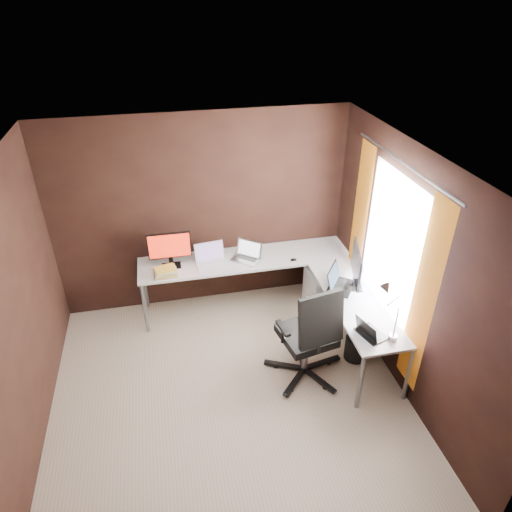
{
  "coord_description": "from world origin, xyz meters",
  "views": [
    {
      "loc": [
        -0.44,
        -3.28,
        3.74
      ],
      "look_at": [
        0.49,
        0.95,
        1.09
      ],
      "focal_mm": 32.0,
      "sensor_mm": 36.0,
      "label": 1
    }
  ],
  "objects_px": {
    "monitor_right": "(356,266)",
    "wastebasket": "(356,348)",
    "laptop_black_small": "(369,332)",
    "office_chair": "(308,350)",
    "desk_lamp": "(389,305)",
    "laptop_black_big": "(338,283)",
    "drawer_pedestal": "(324,292)",
    "laptop_silver": "(247,255)",
    "laptop_white": "(211,259)",
    "book_stack": "(166,272)",
    "monitor_left": "(170,248)"
  },
  "relations": [
    {
      "from": "monitor_left",
      "to": "monitor_right",
      "type": "distance_m",
      "value": 2.19
    },
    {
      "from": "drawer_pedestal",
      "to": "laptop_black_big",
      "type": "height_order",
      "value": "laptop_black_big"
    },
    {
      "from": "drawer_pedestal",
      "to": "desk_lamp",
      "type": "bearing_deg",
      "value": -86.82
    },
    {
      "from": "laptop_black_big",
      "to": "office_chair",
      "type": "relative_size",
      "value": 0.38
    },
    {
      "from": "drawer_pedestal",
      "to": "wastebasket",
      "type": "xyz_separation_m",
      "value": [
        0.07,
        -0.89,
        -0.16
      ]
    },
    {
      "from": "monitor_right",
      "to": "wastebasket",
      "type": "height_order",
      "value": "monitor_right"
    },
    {
      "from": "desk_lamp",
      "to": "wastebasket",
      "type": "relative_size",
      "value": 2.15
    },
    {
      "from": "monitor_right",
      "to": "desk_lamp",
      "type": "distance_m",
      "value": 0.88
    },
    {
      "from": "laptop_white",
      "to": "desk_lamp",
      "type": "height_order",
      "value": "desk_lamp"
    },
    {
      "from": "laptop_black_big",
      "to": "book_stack",
      "type": "relative_size",
      "value": 1.58
    },
    {
      "from": "laptop_black_big",
      "to": "laptop_silver",
      "type": "bearing_deg",
      "value": 83.23
    },
    {
      "from": "laptop_silver",
      "to": "desk_lamp",
      "type": "xyz_separation_m",
      "value": [
        1.01,
        -1.71,
        0.34
      ]
    },
    {
      "from": "desk_lamp",
      "to": "wastebasket",
      "type": "height_order",
      "value": "desk_lamp"
    },
    {
      "from": "book_stack",
      "to": "office_chair",
      "type": "xyz_separation_m",
      "value": [
        1.39,
        -1.21,
        -0.42
      ]
    },
    {
      "from": "desk_lamp",
      "to": "wastebasket",
      "type": "bearing_deg",
      "value": 99.74
    },
    {
      "from": "laptop_black_small",
      "to": "office_chair",
      "type": "xyz_separation_m",
      "value": [
        -0.51,
        0.31,
        -0.42
      ]
    },
    {
      "from": "book_stack",
      "to": "office_chair",
      "type": "bearing_deg",
      "value": -41.15
    },
    {
      "from": "laptop_silver",
      "to": "laptop_black_big",
      "type": "height_order",
      "value": "laptop_black_big"
    },
    {
      "from": "drawer_pedestal",
      "to": "office_chair",
      "type": "xyz_separation_m",
      "value": [
        -0.56,
        -1.03,
        0.05
      ]
    },
    {
      "from": "drawer_pedestal",
      "to": "laptop_black_small",
      "type": "distance_m",
      "value": 1.41
    },
    {
      "from": "drawer_pedestal",
      "to": "laptop_black_big",
      "type": "relative_size",
      "value": 1.32
    },
    {
      "from": "monitor_left",
      "to": "laptop_white",
      "type": "distance_m",
      "value": 0.52
    },
    {
      "from": "laptop_silver",
      "to": "monitor_right",
      "type": "bearing_deg",
      "value": 0.99
    },
    {
      "from": "laptop_white",
      "to": "laptop_silver",
      "type": "distance_m",
      "value": 0.45
    },
    {
      "from": "laptop_white",
      "to": "monitor_left",
      "type": "bearing_deg",
      "value": 169.21
    },
    {
      "from": "drawer_pedestal",
      "to": "laptop_white",
      "type": "relative_size",
      "value": 1.53
    },
    {
      "from": "laptop_white",
      "to": "wastebasket",
      "type": "xyz_separation_m",
      "value": [
        1.46,
        -1.23,
        -0.64
      ]
    },
    {
      "from": "laptop_white",
      "to": "laptop_black_small",
      "type": "relative_size",
      "value": 1.15
    },
    {
      "from": "desk_lamp",
      "to": "office_chair",
      "type": "bearing_deg",
      "value": 159.82
    },
    {
      "from": "laptop_black_big",
      "to": "wastebasket",
      "type": "bearing_deg",
      "value": -127.92
    },
    {
      "from": "office_chair",
      "to": "wastebasket",
      "type": "height_order",
      "value": "office_chair"
    },
    {
      "from": "monitor_left",
      "to": "laptop_silver",
      "type": "height_order",
      "value": "monitor_left"
    },
    {
      "from": "wastebasket",
      "to": "office_chair",
      "type": "bearing_deg",
      "value": -167.98
    },
    {
      "from": "laptop_silver",
      "to": "laptop_black_small",
      "type": "bearing_deg",
      "value": -22.73
    },
    {
      "from": "laptop_black_small",
      "to": "desk_lamp",
      "type": "bearing_deg",
      "value": -128.7
    },
    {
      "from": "monitor_right",
      "to": "laptop_white",
      "type": "relative_size",
      "value": 1.46
    },
    {
      "from": "monitor_right",
      "to": "laptop_black_small",
      "type": "relative_size",
      "value": 1.68
    },
    {
      "from": "book_stack",
      "to": "laptop_white",
      "type": "bearing_deg",
      "value": 15.24
    },
    {
      "from": "laptop_black_big",
      "to": "laptop_black_small",
      "type": "distance_m",
      "value": 0.85
    },
    {
      "from": "laptop_white",
      "to": "book_stack",
      "type": "xyz_separation_m",
      "value": [
        -0.56,
        -0.15,
        -0.01
      ]
    },
    {
      "from": "monitor_right",
      "to": "wastebasket",
      "type": "distance_m",
      "value": 0.94
    },
    {
      "from": "drawer_pedestal",
      "to": "wastebasket",
      "type": "bearing_deg",
      "value": -85.51
    },
    {
      "from": "book_stack",
      "to": "wastebasket",
      "type": "xyz_separation_m",
      "value": [
        2.02,
        -1.08,
        -0.63
      ]
    },
    {
      "from": "monitor_left",
      "to": "monitor_right",
      "type": "bearing_deg",
      "value": -23.27
    },
    {
      "from": "monitor_left",
      "to": "desk_lamp",
      "type": "height_order",
      "value": "desk_lamp"
    },
    {
      "from": "laptop_white",
      "to": "laptop_black_big",
      "type": "height_order",
      "value": "laptop_black_big"
    },
    {
      "from": "monitor_right",
      "to": "wastebasket",
      "type": "bearing_deg",
      "value": -173.02
    },
    {
      "from": "laptop_black_small",
      "to": "laptop_silver",
      "type": "bearing_deg",
      "value": 10.39
    },
    {
      "from": "drawer_pedestal",
      "to": "wastebasket",
      "type": "distance_m",
      "value": 0.91
    },
    {
      "from": "laptop_black_small",
      "to": "book_stack",
      "type": "relative_size",
      "value": 1.18
    }
  ]
}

